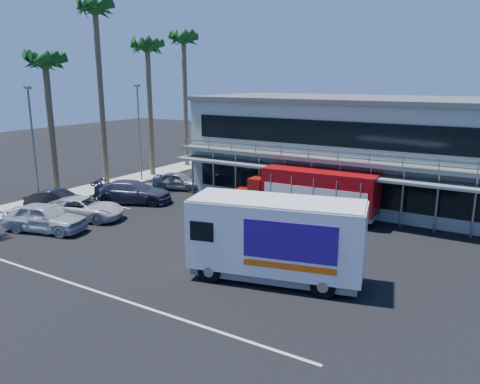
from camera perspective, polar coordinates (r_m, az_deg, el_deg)
The scene contains 16 objects.
ground at distance 24.15m, azimuth -4.89°, elevation -7.19°, with size 120.00×120.00×0.00m, color black.
building at distance 35.03m, azimuth 13.75°, elevation 5.21°, with size 22.40×12.00×7.30m.
curb_strip at distance 38.25m, azimuth -17.86°, elevation 0.18°, with size 3.00×32.00×0.16m, color #A5A399.
palm_c at distance 35.35m, azimuth -22.62°, elevation 13.70°, with size 2.80×2.80×10.75m.
palm_d at distance 38.99m, azimuth -17.17°, elevation 19.33°, with size 2.80×2.80×14.75m.
palm_e at distance 42.01m, azimuth -11.20°, elevation 16.16°, with size 2.80×2.80×12.25m.
palm_f at distance 46.52m, azimuth -6.87°, elevation 17.16°, with size 2.80×2.80×13.25m.
light_pole_near at distance 33.86m, azimuth -23.90°, elevation 5.60°, with size 0.50×0.25×8.09m.
light_pole_far at distance 40.36m, azimuth -12.19°, elevation 7.59°, with size 0.50×0.25×8.09m.
red_truck at distance 29.63m, azimuth 8.51°, elevation 0.10°, with size 9.26×2.54×3.09m.
white_van at distance 20.20m, azimuth 4.41°, elevation -5.62°, with size 7.80×4.20×3.62m.
parked_car_a at distance 29.09m, azimuth -22.66°, elevation -2.86°, with size 1.95×4.86×1.65m, color #B3B6BA.
parked_car_b at distance 33.30m, azimuth -21.30°, elevation -0.96°, with size 1.48×4.24×1.40m, color black.
parked_car_c at distance 30.77m, azimuth -18.47°, elevation -1.89°, with size 2.30×5.00×1.39m, color silver.
parked_car_d at distance 33.84m, azimuth -12.91°, elevation 0.02°, with size 2.20×5.42×1.57m, color #343745.
parked_car_e at distance 37.28m, azimuth -7.49°, elevation 1.36°, with size 1.64×4.08×1.39m, color gray.
Camera 1 is at (13.43, -18.13, 8.60)m, focal length 35.00 mm.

